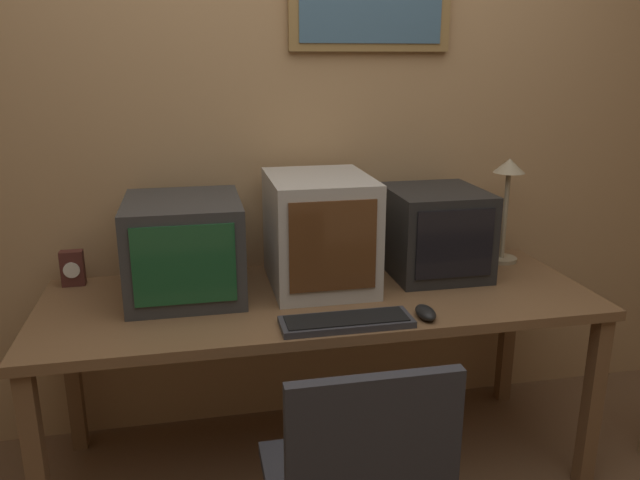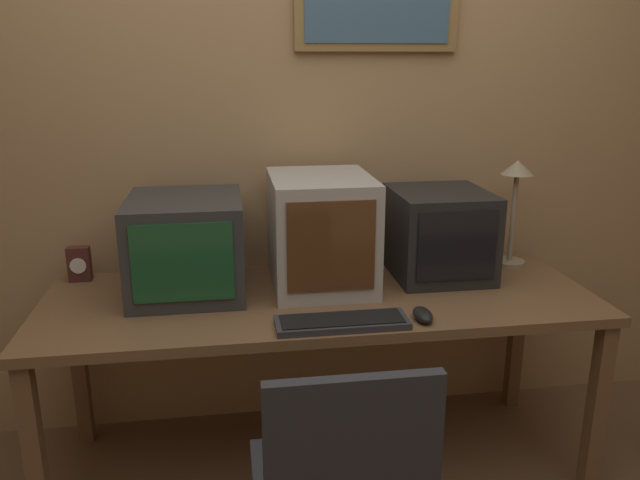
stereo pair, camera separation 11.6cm
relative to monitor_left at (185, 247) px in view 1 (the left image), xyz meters
The scene contains 9 objects.
wall_back 0.71m from the monitor_left, 35.04° to the left, with size 8.00×0.08×2.60m.
desk 0.55m from the monitor_left, 13.48° to the right, with size 2.00×0.74×0.73m.
monitor_left is the anchor object (origin of this frame).
monitor_center 0.50m from the monitor_left, ahead, with size 0.37×0.47×0.42m.
monitor_right 0.98m from the monitor_left, ahead, with size 0.37×0.40×0.34m.
keyboard_main 0.66m from the monitor_left, 38.16° to the right, with size 0.43×0.14×0.03m.
mouse_near_keyboard 0.89m from the monitor_left, 26.96° to the right, with size 0.06×0.12×0.04m.
desk_clock 0.47m from the monitor_left, 157.39° to the left, with size 0.08×0.05×0.14m.
desk_lamp 1.33m from the monitor_left, ahead, with size 0.13×0.13×0.44m.
Camera 1 is at (-0.44, -1.17, 1.56)m, focal length 35.00 mm.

